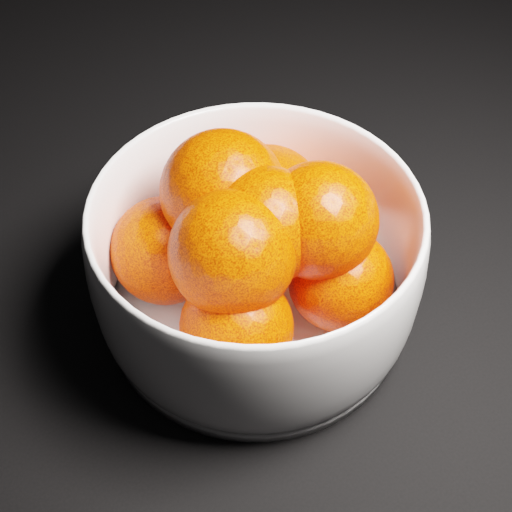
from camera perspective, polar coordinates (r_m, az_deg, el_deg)
bowl at (r=0.51m, az=-0.00°, el=-0.43°), size 0.24×0.24×0.12m
orange_pile at (r=0.50m, az=-0.21°, el=1.53°), size 0.18×0.18×0.14m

